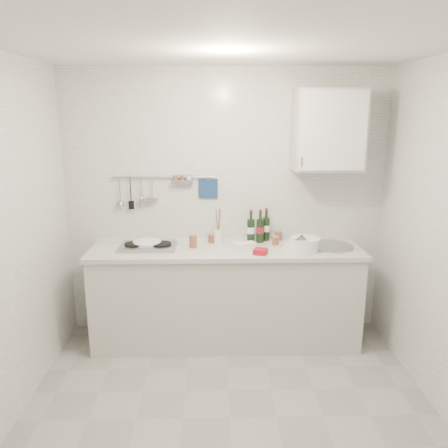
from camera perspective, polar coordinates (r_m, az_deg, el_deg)
name	(u,v)px	position (r m, az deg, el deg)	size (l,w,h in m)	color
floor	(230,417)	(3.39, 0.76, -23.94)	(3.00, 3.00, 0.00)	gray
ceiling	(231,40)	(2.69, 0.95, 22.94)	(3.00, 3.00, 0.00)	silver
back_wall	(225,205)	(4.15, 0.14, 2.52)	(3.00, 0.02, 2.50)	silver
counter	(227,297)	(4.11, 0.33, -9.56)	(2.44, 0.64, 0.96)	#B5B1A7
wall_rail	(161,187)	(4.11, -8.21, 4.76)	(0.98, 0.09, 0.34)	#93969B
wall_cabinet	(328,130)	(4.01, 13.47, 11.82)	(0.60, 0.38, 0.70)	#B5B1A7
plate_stack_hob	(146,244)	(4.01, -10.14, -2.60)	(0.28, 0.27, 0.05)	#4B71AB
plate_stack_sink	(303,244)	(3.90, 10.29, -2.64)	(0.32, 0.31, 0.12)	white
wine_bottles	(259,226)	(4.09, 4.61, -0.22)	(0.22, 0.14, 0.31)	black
butter_dish	(245,246)	(3.90, 2.71, -2.86)	(0.19, 0.09, 0.06)	white
strawberry_punnet	(260,251)	(3.77, 4.77, -3.60)	(0.11, 0.11, 0.04)	red
utensil_crock	(218,235)	(4.05, -0.77, -1.42)	(0.08, 0.08, 0.34)	white
jar_a	(211,238)	(4.09, -1.64, -1.82)	(0.07, 0.07, 0.08)	brown
jar_b	(278,235)	(4.19, 7.12, -1.48)	(0.07, 0.07, 0.09)	brown
jar_c	(275,240)	(4.04, 6.70, -2.12)	(0.06, 0.06, 0.08)	brown
jar_d	(193,241)	(3.94, -4.07, -2.19)	(0.07, 0.07, 0.12)	brown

